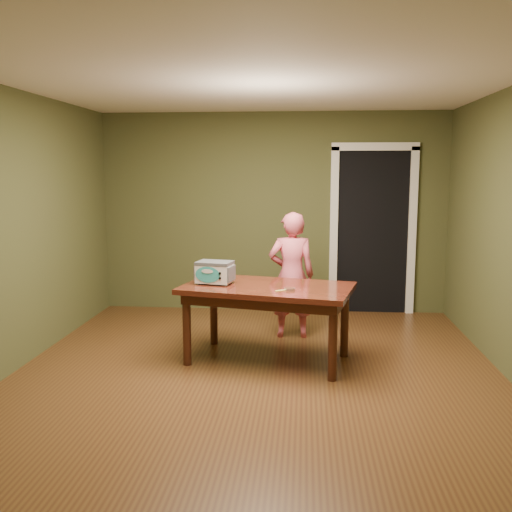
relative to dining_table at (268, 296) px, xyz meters
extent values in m
plane|color=#553518|center=(-0.07, -0.42, -0.65)|extent=(5.00, 5.00, 0.00)
cube|color=#424424|center=(-0.07, 2.08, 0.65)|extent=(4.50, 0.02, 2.60)
cube|color=#424424|center=(-0.07, -2.92, 0.65)|extent=(4.50, 0.02, 2.60)
cube|color=#424424|center=(-2.32, -0.42, 0.65)|extent=(0.02, 5.00, 2.60)
cube|color=white|center=(-0.07, -0.42, 1.95)|extent=(4.50, 5.00, 0.02)
cube|color=black|center=(1.23, 2.38, 0.40)|extent=(0.90, 0.60, 2.10)
cube|color=black|center=(1.23, 2.07, 0.40)|extent=(0.90, 0.02, 2.10)
cube|color=white|center=(0.73, 2.05, 0.40)|extent=(0.10, 0.06, 2.20)
cube|color=white|center=(1.73, 2.05, 0.40)|extent=(0.10, 0.06, 2.20)
cube|color=white|center=(1.23, 2.05, 1.50)|extent=(1.10, 0.06, 0.10)
cube|color=#38130C|center=(0.00, 0.00, 0.07)|extent=(1.76, 1.22, 0.05)
cube|color=#36180D|center=(0.00, 0.00, 0.00)|extent=(1.61, 1.08, 0.10)
cylinder|color=#36180D|center=(-0.76, -0.19, -0.30)|extent=(0.08, 0.08, 0.70)
cylinder|color=#36180D|center=(-0.61, 0.49, -0.30)|extent=(0.08, 0.08, 0.70)
cylinder|color=#36180D|center=(0.61, -0.49, -0.30)|extent=(0.08, 0.08, 0.70)
cylinder|color=#36180D|center=(0.76, 0.19, -0.30)|extent=(0.08, 0.08, 0.70)
cylinder|color=#4C4F54|center=(-0.68, 0.00, 0.11)|extent=(0.02, 0.02, 0.01)
cylinder|color=#4C4F54|center=(-0.64, 0.17, 0.11)|extent=(0.02, 0.02, 0.01)
cylinder|color=#4C4F54|center=(-0.41, -0.06, 0.11)|extent=(0.02, 0.02, 0.01)
cylinder|color=#4C4F54|center=(-0.37, 0.12, 0.11)|extent=(0.02, 0.02, 0.01)
cube|color=silver|center=(-0.52, 0.06, 0.21)|extent=(0.37, 0.30, 0.19)
cube|color=#4C4F54|center=(-0.52, 0.06, 0.31)|extent=(0.38, 0.30, 0.03)
cube|color=#4C4F54|center=(-0.69, 0.09, 0.21)|extent=(0.06, 0.21, 0.14)
cube|color=#4C4F54|center=(-0.35, 0.02, 0.21)|extent=(0.06, 0.21, 0.14)
ellipsoid|color=teal|center=(-0.58, -0.05, 0.21)|extent=(0.25, 0.06, 0.16)
cylinder|color=black|center=(-0.45, -0.08, 0.23)|extent=(0.02, 0.02, 0.02)
cylinder|color=black|center=(-0.45, -0.08, 0.18)|extent=(0.02, 0.01, 0.02)
cylinder|color=silver|center=(0.22, -0.19, 0.11)|extent=(0.10, 0.10, 0.02)
cylinder|color=#492418|center=(0.22, -0.19, 0.12)|extent=(0.09, 0.09, 0.01)
cube|color=#FEEB6E|center=(0.17, -0.22, 0.10)|extent=(0.17, 0.11, 0.01)
imported|color=#DF5C6E|center=(0.21, 0.85, 0.05)|extent=(0.54, 0.37, 1.40)
camera|label=1|loc=(0.35, -5.38, 1.20)|focal=40.00mm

